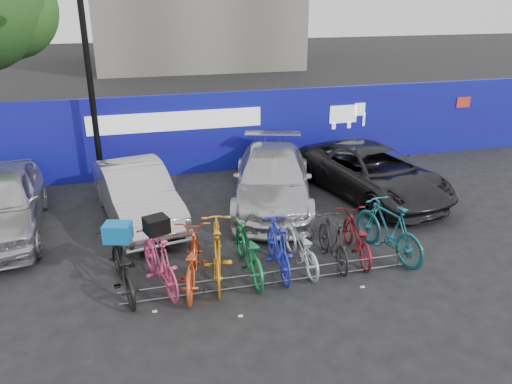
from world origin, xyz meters
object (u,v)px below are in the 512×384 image
object	(u,v)px
bike_3	(217,251)
bike_4	(248,250)
bike_6	(300,245)
lamppost	(88,69)
bike_1	(159,260)
car_3	(372,172)
bike_7	(333,241)
bike_8	(356,237)
bike_2	(191,260)
bike_0	(122,266)
bike_9	(389,229)
bike_rack	(273,277)
car_1	(137,194)
bike_5	(278,247)
car_2	(272,179)

from	to	relation	value
bike_3	bike_4	size ratio (longest dim) A/B	1.00
bike_4	bike_6	distance (m)	1.07
lamppost	bike_1	size ratio (longest dim) A/B	3.26
car_3	bike_6	bearing A→B (deg)	-147.56
bike_7	bike_8	xyz separation A→B (m)	(0.56, 0.11, -0.03)
car_3	bike_3	xyz separation A→B (m)	(-4.76, -3.13, -0.06)
bike_7	bike_6	bearing A→B (deg)	-0.57
bike_3	lamppost	bearing A→B (deg)	-58.86
bike_2	bike_7	distance (m)	2.85
car_3	bike_2	distance (m)	6.16
bike_0	bike_7	size ratio (longest dim) A/B	1.19
bike_4	bike_9	size ratio (longest dim) A/B	1.00
bike_rack	bike_2	size ratio (longest dim) A/B	2.84
bike_0	bike_7	world-z (taller)	bike_0
bike_3	bike_7	size ratio (longest dim) A/B	1.20
lamppost	car_1	distance (m)	3.66
car_3	bike_8	distance (m)	3.51
bike_4	bike_8	bearing A→B (deg)	-178.69
car_1	car_3	distance (m)	6.12
lamppost	bike_5	bearing A→B (deg)	-58.24
bike_8	bike_rack	bearing A→B (deg)	24.48
bike_1	bike_4	bearing A→B (deg)	167.29
car_1	bike_6	xyz separation A→B (m)	(3.03, -3.05, -0.21)
bike_2	bike_4	size ratio (longest dim) A/B	0.99
bike_5	bike_1	bearing A→B (deg)	2.64
bike_4	bike_9	bearing A→B (deg)	178.75
bike_8	lamppost	bearing A→B (deg)	-38.95
bike_7	bike_2	bearing A→B (deg)	4.41
car_1	bike_3	size ratio (longest dim) A/B	2.06
bike_4	car_1	bearing A→B (deg)	-58.05
car_3	bike_0	bearing A→B (deg)	-167.02
car_2	bike_6	bearing A→B (deg)	-80.05
car_1	car_2	world-z (taller)	car_2
bike_4	bike_2	bearing A→B (deg)	6.21
lamppost	car_3	xyz separation A→B (m)	(7.01, -2.41, -2.61)
bike_6	bike_9	size ratio (longest dim) A/B	0.88
lamppost	bike_1	distance (m)	6.28
bike_7	bike_0	bearing A→B (deg)	1.93
car_3	bike_6	xyz separation A→B (m)	(-3.09, -3.06, -0.20)
car_1	bike_1	distance (m)	3.14
bike_1	bike_5	size ratio (longest dim) A/B	1.05
lamppost	bike_9	size ratio (longest dim) A/B	3.06
lamppost	car_2	bearing A→B (deg)	-28.18
bike_6	bike_7	bearing A→B (deg)	174.96
bike_3	bike_6	xyz separation A→B (m)	(1.67, 0.07, -0.13)
car_2	bike_1	xyz separation A→B (m)	(-3.10, -3.25, -0.12)
bike_1	bike_5	xyz separation A→B (m)	(2.26, -0.02, -0.03)
bike_6	bike_7	size ratio (longest dim) A/B	1.07
bike_1	bike_8	bearing A→B (deg)	167.29
car_2	bike_3	distance (m)	3.83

